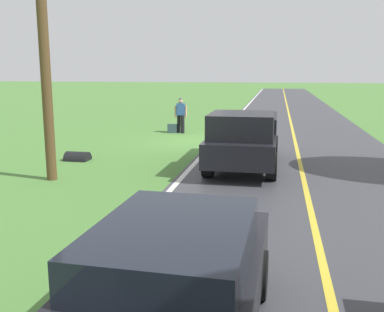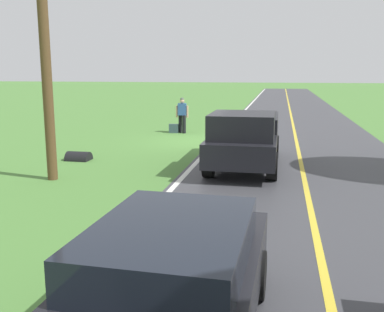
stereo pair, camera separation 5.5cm
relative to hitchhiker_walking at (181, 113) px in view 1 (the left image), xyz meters
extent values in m
plane|color=#4C7F38|center=(-1.18, 2.53, -0.98)|extent=(200.00, 200.00, 0.00)
cube|color=#3D3D42|center=(-5.48, 2.53, -0.98)|extent=(7.24, 120.00, 0.00)
cube|color=silver|center=(-2.04, 2.53, -0.98)|extent=(0.16, 117.60, 0.00)
cube|color=gold|center=(-5.48, 2.53, -0.98)|extent=(0.14, 117.60, 0.00)
cylinder|color=black|center=(-0.12, 0.14, -0.54)|extent=(0.18, 0.18, 0.88)
cylinder|color=black|center=(0.12, -0.08, -0.54)|extent=(0.18, 0.18, 0.88)
cube|color=#335999|center=(0.00, 0.03, 0.19)|extent=(0.42, 0.29, 0.58)
sphere|color=tan|center=(0.00, 0.03, 0.59)|extent=(0.23, 0.23, 0.23)
sphere|color=#4C564C|center=(0.00, 0.03, 0.67)|extent=(0.20, 0.20, 0.20)
cube|color=#234C2D|center=(0.01, -0.17, 0.22)|extent=(0.34, 0.23, 0.44)
cylinder|color=tan|center=(-0.26, 0.03, 0.08)|extent=(0.10, 0.10, 0.58)
cylinder|color=tan|center=(0.25, 0.07, 0.08)|extent=(0.10, 0.10, 0.58)
cube|color=#384C56|center=(0.41, 0.12, -0.76)|extent=(0.48, 0.24, 0.44)
cube|color=black|center=(-3.68, 7.21, -0.23)|extent=(2.01, 5.40, 0.70)
cube|color=black|center=(-3.68, 8.40, 0.48)|extent=(1.84, 2.16, 0.72)
cube|color=black|center=(-3.68, 8.40, 0.55)|extent=(1.68, 1.30, 0.43)
cube|color=black|center=(-4.62, 6.13, 0.34)|extent=(0.11, 3.02, 0.45)
cube|color=black|center=(-2.74, 6.13, 0.34)|extent=(0.11, 3.02, 0.45)
cube|color=black|center=(-3.68, 4.62, 0.34)|extent=(1.84, 0.10, 0.45)
cylinder|color=black|center=(-4.57, 8.96, -0.58)|extent=(0.30, 0.80, 0.80)
cylinder|color=black|center=(-2.77, 8.96, -0.58)|extent=(0.30, 0.80, 0.80)
cylinder|color=black|center=(-4.58, 5.66, -0.58)|extent=(0.30, 0.80, 0.80)
cylinder|color=black|center=(-2.78, 5.66, -0.58)|extent=(0.30, 0.80, 0.80)
cube|color=black|center=(-3.62, 17.04, -0.34)|extent=(1.97, 4.45, 0.62)
cube|color=black|center=(-3.63, 16.84, 0.20)|extent=(1.69, 2.42, 0.46)
cylinder|color=black|center=(-4.51, 15.67, -0.65)|extent=(0.26, 0.67, 0.66)
cylinder|color=black|center=(-2.82, 15.62, -0.65)|extent=(0.26, 0.67, 0.66)
cylinder|color=brown|center=(1.52, 10.08, 2.96)|extent=(0.28, 0.28, 7.87)
cylinder|color=black|center=(2.02, 7.39, -0.98)|extent=(0.80, 0.60, 0.60)
camera|label=1|loc=(-4.69, 21.27, 2.05)|focal=41.34mm
camera|label=2|loc=(-4.74, 21.26, 2.05)|focal=41.34mm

